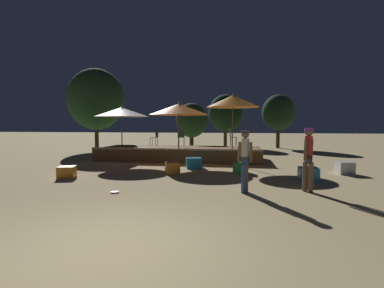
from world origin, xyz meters
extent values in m
plane|color=tan|center=(0.00, 0.00, 0.00)|extent=(120.00, 120.00, 0.00)
cube|color=brown|center=(-1.22, 11.26, 0.31)|extent=(8.27, 3.16, 0.62)
cube|color=#CCB793|center=(-1.22, 9.72, 0.66)|extent=(8.27, 0.12, 0.08)
cylinder|color=brown|center=(-0.97, 9.71, 1.14)|extent=(0.05, 0.05, 2.28)
cone|color=orange|center=(-0.97, 9.71, 2.54)|extent=(2.81, 2.81, 0.52)
sphere|color=orange|center=(-0.97, 9.71, 2.84)|extent=(0.08, 0.08, 0.08)
cylinder|color=brown|center=(-3.81, 9.77, 1.11)|extent=(0.05, 0.05, 2.21)
cone|color=beige|center=(-3.81, 9.77, 2.43)|extent=(2.60, 2.60, 0.44)
sphere|color=beige|center=(-3.81, 9.77, 2.70)|extent=(0.08, 0.08, 0.08)
cylinder|color=brown|center=(1.53, 9.81, 1.31)|extent=(0.05, 0.05, 2.62)
cone|color=orange|center=(1.53, 9.81, 2.89)|extent=(2.41, 2.41, 0.54)
sphere|color=orange|center=(1.53, 9.81, 3.20)|extent=(0.08, 0.08, 0.08)
cube|color=orange|center=(-3.99, 5.33, 0.20)|extent=(0.67, 0.67, 0.40)
cube|color=white|center=(5.73, 7.76, 0.23)|extent=(0.63, 0.63, 0.45)
cube|color=#2D9EDB|center=(4.11, 6.10, 0.22)|extent=(0.59, 0.59, 0.44)
cube|color=#4CC651|center=(1.92, 7.33, 0.20)|extent=(0.57, 0.57, 0.40)
cube|color=orange|center=(-0.57, 6.67, 0.22)|extent=(0.64, 0.64, 0.44)
cube|color=#2D9EDB|center=(-0.04, 8.37, 0.21)|extent=(0.78, 0.78, 0.42)
cylinder|color=brown|center=(2.07, 4.14, 0.39)|extent=(0.13, 0.13, 0.78)
cylinder|color=#2D4C7F|center=(2.01, 3.99, 0.39)|extent=(0.13, 0.13, 0.78)
cylinder|color=#2D4C7F|center=(2.04, 4.07, 0.86)|extent=(0.20, 0.20, 0.24)
cylinder|color=beige|center=(2.04, 4.07, 1.18)|extent=(0.20, 0.20, 0.60)
cylinder|color=brown|center=(1.89, 4.13, 1.11)|extent=(0.13, 0.12, 0.53)
cylinder|color=brown|center=(2.19, 4.00, 1.11)|extent=(0.12, 0.11, 0.53)
sphere|color=brown|center=(2.04, 4.07, 1.58)|extent=(0.21, 0.21, 0.21)
cylinder|color=#333842|center=(2.04, 4.07, 1.64)|extent=(0.23, 0.23, 0.07)
cylinder|color=brown|center=(3.81, 4.39, 0.40)|extent=(0.13, 0.13, 0.81)
cylinder|color=brown|center=(3.67, 4.50, 0.40)|extent=(0.13, 0.13, 0.81)
cylinder|color=#3F3F47|center=(3.74, 4.45, 0.89)|extent=(0.21, 0.21, 0.24)
cylinder|color=#B22D33|center=(3.74, 4.45, 1.22)|extent=(0.21, 0.21, 0.62)
cylinder|color=brown|center=(3.85, 4.58, 1.15)|extent=(0.14, 0.14, 0.55)
cylinder|color=brown|center=(3.64, 4.31, 1.15)|extent=(0.13, 0.13, 0.55)
sphere|color=brown|center=(3.74, 4.45, 1.64)|extent=(0.22, 0.22, 0.22)
cylinder|color=purple|center=(3.74, 4.45, 1.70)|extent=(0.24, 0.24, 0.07)
cylinder|color=#1E4C47|center=(-1.09, 11.71, 0.93)|extent=(0.02, 0.02, 0.45)
cylinder|color=#1E4C47|center=(-1.39, 11.67, 0.93)|extent=(0.02, 0.02, 0.45)
cylinder|color=#1E4C47|center=(-1.05, 11.41, 0.93)|extent=(0.02, 0.02, 0.45)
cylinder|color=#1E4C47|center=(-1.35, 11.37, 0.93)|extent=(0.02, 0.02, 0.45)
cylinder|color=#1E4C47|center=(-1.22, 11.54, 1.15)|extent=(0.40, 0.40, 0.02)
cube|color=#1E4C47|center=(-1.20, 11.37, 1.38)|extent=(0.36, 0.08, 0.45)
cylinder|color=#2D3338|center=(-2.73, 11.24, 0.93)|extent=(0.02, 0.02, 0.45)
cylinder|color=#2D3338|center=(-2.75, 10.94, 0.93)|extent=(0.02, 0.02, 0.45)
cylinder|color=#2D3338|center=(-2.43, 11.22, 0.93)|extent=(0.02, 0.02, 0.45)
cylinder|color=#2D3338|center=(-2.45, 10.92, 0.93)|extent=(0.02, 0.02, 0.45)
cylinder|color=#2D3338|center=(-2.59, 11.08, 1.15)|extent=(0.40, 0.40, 0.02)
cube|color=#2D3338|center=(-2.42, 11.07, 1.38)|extent=(0.06, 0.36, 0.45)
cylinder|color=#1E4C47|center=(1.69, 11.91, 0.93)|extent=(0.02, 0.02, 0.45)
cylinder|color=#1E4C47|center=(1.64, 12.20, 0.93)|extent=(0.02, 0.02, 0.45)
cylinder|color=#1E4C47|center=(1.39, 11.86, 0.93)|extent=(0.02, 0.02, 0.45)
cylinder|color=#1E4C47|center=(1.35, 12.15, 0.93)|extent=(0.02, 0.02, 0.45)
cylinder|color=#1E4C47|center=(1.52, 12.03, 1.15)|extent=(0.40, 0.40, 0.02)
cube|color=#1E4C47|center=(1.35, 12.00, 1.38)|extent=(0.09, 0.36, 0.45)
cylinder|color=#E54C99|center=(-1.41, 3.46, 0.02)|extent=(0.23, 0.23, 0.03)
cylinder|color=#3D2B1C|center=(-8.28, 15.93, 0.92)|extent=(0.28, 0.28, 1.85)
ellipsoid|color=#1E4223|center=(-8.28, 15.93, 3.62)|extent=(3.93, 3.93, 4.32)
cylinder|color=#3D2B1C|center=(-1.44, 16.20, 0.57)|extent=(0.28, 0.28, 1.15)
ellipsoid|color=#1E4223|center=(-1.44, 16.20, 2.11)|extent=(2.14, 2.14, 2.36)
cylinder|color=#3D2B1C|center=(4.73, 19.93, 0.82)|extent=(0.28, 0.28, 1.63)
ellipsoid|color=#19381E|center=(4.73, 19.93, 2.76)|extent=(2.50, 2.50, 2.75)
cylinder|color=#3D2B1C|center=(0.61, 20.96, 0.75)|extent=(0.28, 0.28, 1.50)
ellipsoid|color=black|center=(0.61, 20.96, 2.76)|extent=(2.81, 2.81, 3.09)
camera|label=1|loc=(1.94, -4.04, 1.84)|focal=28.00mm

